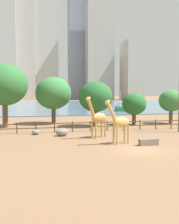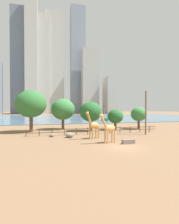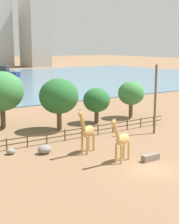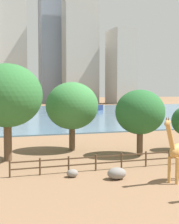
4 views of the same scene
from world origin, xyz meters
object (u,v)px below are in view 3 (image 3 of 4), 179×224
Objects in this scene: boulder_by_pole at (45,149)px; boulder_near_fence at (11,151)px; giraffe_companion at (122,139)px; boat_tug at (51,90)px; tree_center_broad at (97,100)px; feeding_trough at (151,157)px; giraffe_tall at (87,131)px; utility_pole at (155,100)px; tree_left_small at (2,91)px; boat_ferry at (6,73)px; tree_right_tall at (59,96)px; tree_left_large at (131,93)px.

boulder_near_fence is at bearing 150.55° from boulder_by_pole.
boat_tug is at bearing -129.64° from giraffe_companion.
feeding_trough is at bearing -106.92° from tree_center_broad.
boulder_near_fence is at bearing -59.13° from giraffe_tall.
giraffe_companion is 11.49m from utility_pole.
tree_left_small is at bearing 138.55° from utility_pole.
utility_pole reaches higher than giraffe_companion.
boat_ferry is (24.90, 67.35, -3.30)m from tree_left_small.
tree_right_tall is at bearing -132.50° from giraffe_tall.
tree_right_tall reaches higher than boulder_by_pole.
tree_left_large is 1.11× the size of tree_center_broad.
tree_right_tall reaches higher than boat_tug.
boulder_near_fence is 40.61m from boat_tug.
boulder_near_fence is at bearing -65.43° from giraffe_companion.
tree_left_small is (-14.26, 12.59, 0.62)m from utility_pole.
tree_right_tall reaches higher than tree_center_broad.
boat_tug is at bearing 57.33° from boulder_near_fence.
utility_pole reaches higher than giraffe_tall.
tree_left_large reaches higher than tree_center_broad.
tree_left_large is 0.64× the size of boat_ferry.
giraffe_companion is at bearing -51.05° from boulder_by_pole.
tree_left_large is 27.37m from boat_tug.
giraffe_companion is at bearing 76.20° from giraffe_tall.
feeding_trough is 44.65m from boat_tug.
tree_left_small reaches higher than tree_right_tall.
tree_center_broad is (-2.53, 8.58, -1.01)m from utility_pole.
giraffe_tall is 40.84m from boat_tug.
utility_pole is at bearing -41.90° from tree_right_tall.
tree_left_large is (18.15, 8.56, 3.14)m from boulder_by_pole.
tree_center_broad is at bearing -48.86° from boat_ferry.
boulder_near_fence is 0.18× the size of tree_center_broad.
boulder_near_fence is 0.16× the size of tree_left_large.
feeding_trough is (-7.30, -7.12, -3.82)m from utility_pole.
boat_tug is at bearing 64.76° from tree_right_tall.
utility_pole is at bearing -45.99° from boat_ferry.
utility_pole is at bearing -5.74° from boulder_near_fence.
tree_left_large reaches higher than boulder_near_fence.
feeding_trough is at bearing -50.05° from boat_ferry.
boulder_near_fence is 13.41m from feeding_trough.
giraffe_tall reaches higher than giraffe_companion.
boat_ferry is at bearing 72.51° from boulder_by_pole.
utility_pole is (10.84, 1.88, 1.94)m from giraffe_tall.
giraffe_tall is 0.82× the size of boat_tug.
tree_left_large reaches higher than boat_tug.
tree_left_large is 71.63m from boat_ferry.
boat_ferry is (20.33, 85.78, -0.65)m from giraffe_companion.
giraffe_tall is 15.09m from tree_left_small.
boulder_near_fence is (-17.37, 1.74, -3.83)m from utility_pole.
giraffe_tall is at bearing -102.43° from tree_right_tall.
boulder_by_pole is (-14.51, 0.13, -3.70)m from utility_pole.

